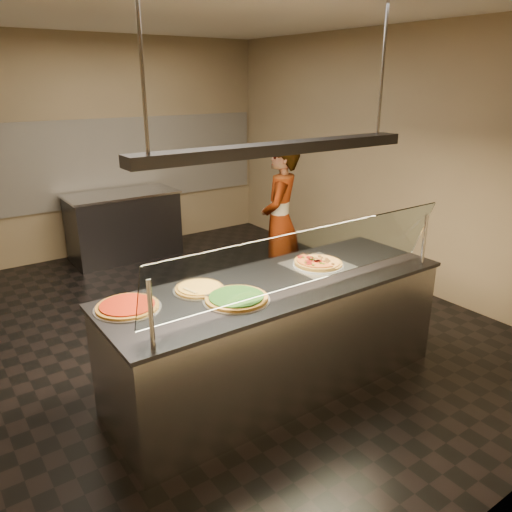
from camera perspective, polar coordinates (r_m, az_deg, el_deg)
ground at (r=5.27m, az=-4.87°, el=-7.86°), size 5.00×6.00×0.02m
ceiling at (r=4.72m, az=-6.04°, el=26.74°), size 5.00×6.00×0.02m
wall_back at (r=7.50m, az=-17.24°, el=11.73°), size 5.00×0.02×3.00m
wall_right at (r=6.38m, az=14.86°, el=10.71°), size 0.02×6.00×3.00m
tile_band at (r=7.50m, az=-17.01°, el=10.20°), size 4.90×0.02×1.20m
serving_counter at (r=4.08m, az=2.47°, el=-8.95°), size 2.79×0.94×0.93m
sneeze_guard at (r=3.53m, az=6.04°, el=-0.20°), size 2.55×0.18×0.54m
perforated_tray at (r=4.24m, az=7.05°, el=-0.97°), size 0.50×0.50×0.01m
half_pizza_pepperoni at (r=4.17m, az=6.07°, el=-0.87°), size 0.21×0.41×0.05m
half_pizza_sausage at (r=4.29m, az=8.01°, el=-0.45°), size 0.21×0.41×0.04m
pizza_spinach at (r=3.55m, az=-2.28°, el=-4.80°), size 0.48×0.48×0.03m
pizza_cheese at (r=3.74m, az=-6.55°, el=-3.66°), size 0.39×0.39×0.03m
pizza_tomato at (r=3.54m, az=-14.49°, el=-5.58°), size 0.46×0.46×0.03m
pizza_spatula at (r=3.65m, az=-6.68°, el=-4.01°), size 0.22×0.23×0.02m
prep_table at (r=7.30m, az=-14.87°, el=3.43°), size 1.50×0.74×0.93m
worker at (r=5.67m, az=2.78°, el=3.97°), size 0.77×0.75×1.78m
heat_lamp_housing at (r=3.62m, az=2.82°, el=12.20°), size 2.30×0.18×0.08m
lamp_rod_left at (r=3.07m, az=-12.93°, el=20.66°), size 0.02×0.02×1.01m
lamp_rod_right at (r=4.27m, az=14.29°, el=20.12°), size 0.02×0.02×1.01m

